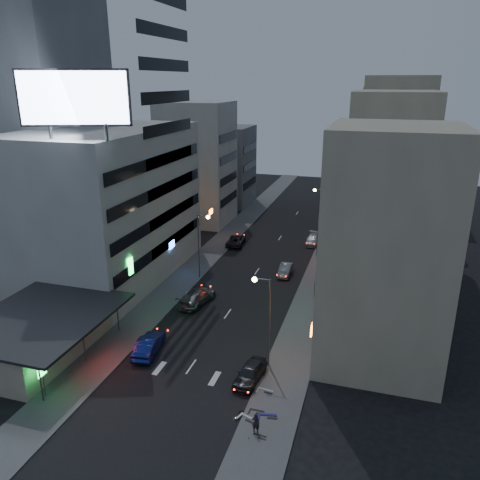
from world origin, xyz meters
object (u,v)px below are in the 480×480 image
at_px(road_car_silver, 197,297).
at_px(scooter_black_a, 268,430).
at_px(person, 256,423).
at_px(parked_car_left, 236,240).
at_px(scooter_silver_b, 274,385).
at_px(scooter_silver_a, 258,413).
at_px(scooter_blue, 277,407).
at_px(parked_car_right_near, 250,373).
at_px(parked_car_right_far, 313,240).
at_px(scooter_black_b, 265,405).
at_px(parked_car_right_mid, 285,270).
at_px(road_car_blue, 149,345).

height_order(road_car_silver, scooter_black_a, road_car_silver).
bearing_deg(person, parked_car_left, -67.86).
bearing_deg(scooter_silver_b, person, -175.47).
height_order(person, scooter_silver_a, person).
height_order(person, scooter_blue, person).
xyz_separation_m(parked_car_right_near, person, (1.98, -5.65, 0.14)).
relative_size(parked_car_right_far, scooter_black_b, 2.72).
bearing_deg(scooter_black_a, parked_car_right_mid, 15.47).
bearing_deg(scooter_silver_a, parked_car_left, 38.75).
relative_size(scooter_black_b, scooter_silver_b, 0.89).
height_order(parked_car_right_mid, scooter_blue, scooter_blue).
relative_size(parked_car_left, person, 3.31).
xyz_separation_m(person, scooter_silver_a, (-0.18, 1.17, -0.13)).
height_order(parked_car_right_near, parked_car_left, parked_car_right_near).
bearing_deg(road_car_blue, road_car_silver, -100.18).
bearing_deg(road_car_blue, person, 141.32).
distance_m(scooter_silver_a, scooter_black_b, 1.15).
distance_m(parked_car_right_far, scooter_blue, 38.76).
bearing_deg(scooter_black_b, scooter_blue, -96.43).
height_order(scooter_black_a, scooter_blue, scooter_blue).
height_order(road_car_blue, scooter_blue, road_car_blue).
xyz_separation_m(road_car_silver, scooter_blue, (12.38, -15.28, -0.07)).
height_order(parked_car_right_far, scooter_blue, scooter_blue).
bearing_deg(parked_car_right_mid, scooter_black_b, -82.80).
bearing_deg(parked_car_right_near, parked_car_right_mid, 100.93).
bearing_deg(scooter_silver_a, parked_car_right_near, 41.09).
relative_size(person, scooter_black_a, 0.92).
distance_m(scooter_black_a, scooter_silver_a, 1.73).
distance_m(road_car_blue, scooter_silver_a, 12.97).
relative_size(road_car_blue, scooter_silver_b, 2.49).
distance_m(parked_car_left, scooter_black_b, 37.20).
distance_m(road_car_blue, scooter_silver_b, 12.18).
height_order(parked_car_right_mid, scooter_silver_b, parked_car_right_mid).
bearing_deg(parked_car_left, scooter_black_a, 104.63).
distance_m(parked_car_right_near, person, 5.99).
distance_m(parked_car_right_mid, road_car_silver, 13.07).
relative_size(parked_car_right_mid, person, 2.63).
xyz_separation_m(scooter_black_a, scooter_black_b, (-0.76, 2.47, 0.02)).
bearing_deg(scooter_black_a, road_car_silver, 41.02).
relative_size(scooter_blue, scooter_silver_b, 1.06).
height_order(road_car_blue, road_car_silver, road_car_silver).
relative_size(scooter_black_a, scooter_blue, 0.81).
distance_m(parked_car_right_near, scooter_black_b, 3.98).
height_order(parked_car_left, scooter_black_b, parked_car_left).
distance_m(parked_car_left, scooter_silver_a, 38.13).
relative_size(parked_car_right_far, scooter_blue, 2.29).
bearing_deg(scooter_black_a, scooter_silver_a, 44.22).
bearing_deg(parked_car_left, scooter_silver_b, 106.43).
bearing_deg(scooter_black_a, scooter_black_b, 23.42).
bearing_deg(scooter_silver_b, parked_car_right_far, 10.62).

